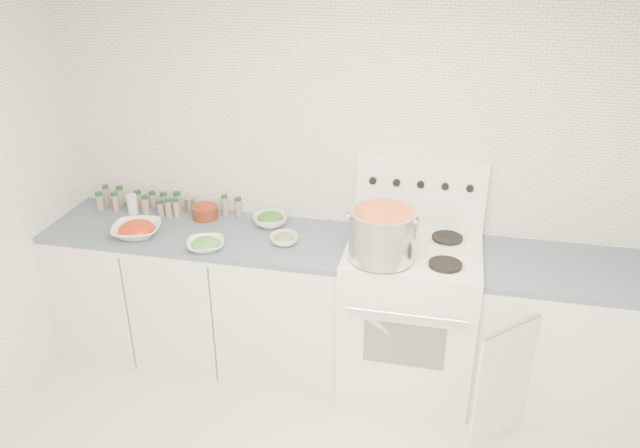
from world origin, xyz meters
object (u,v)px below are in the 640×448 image
(stock_pot, at_px, (382,233))
(bowl_tomato, at_px, (137,229))
(bowl_snowpea, at_px, (206,244))
(stove, at_px, (409,312))

(stock_pot, distance_m, bowl_tomato, 1.48)
(stock_pot, bearing_deg, bowl_snowpea, -177.93)
(stove, height_order, stock_pot, stove)
(stove, xyz_separation_m, stock_pot, (-0.17, -0.17, 0.60))
(bowl_tomato, relative_size, bowl_snowpea, 1.27)
(stove, relative_size, stock_pot, 3.59)
(stove, distance_m, bowl_snowpea, 1.27)
(bowl_tomato, distance_m, bowl_snowpea, 0.47)
(stove, relative_size, bowl_snowpea, 4.99)
(stock_pot, relative_size, bowl_snowpea, 1.39)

